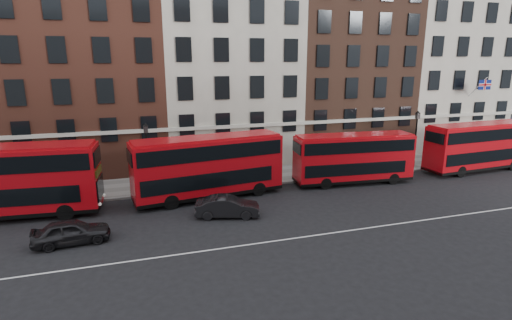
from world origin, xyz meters
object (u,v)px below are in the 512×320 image
object	(u,v)px
bus_b	(208,166)
traffic_light	(489,139)
bus_c	(353,157)
car_front	(228,207)
bus_d	(478,146)
bus_a	(4,180)
car_rear	(71,232)

from	to	relation	value
bus_b	traffic_light	xyz separation A→B (m)	(28.15, 1.76, -0.04)
bus_c	car_front	bearing A→B (deg)	-156.04
bus_b	bus_c	world-z (taller)	bus_b
bus_d	bus_a	bearing A→B (deg)	176.41
bus_b	traffic_light	size ratio (longest dim) A/B	3.44
bus_c	traffic_light	size ratio (longest dim) A/B	3.06
car_rear	car_front	size ratio (longest dim) A/B	0.98
bus_c	traffic_light	bearing A→B (deg)	10.95
bus_a	traffic_light	distance (m)	41.36
bus_d	car_rear	distance (m)	34.23
bus_b	traffic_light	distance (m)	28.20
bus_d	traffic_light	bearing A→B (deg)	25.59
bus_a	bus_d	size ratio (longest dim) A/B	1.08
bus_d	car_front	world-z (taller)	bus_d
bus_b	car_front	size ratio (longest dim) A/B	2.69
bus_b	car_rear	xyz separation A→B (m)	(-8.78, -5.27, -1.78)
bus_a	bus_d	distance (m)	38.18
car_rear	car_front	world-z (taller)	car_rear
traffic_light	bus_c	bearing A→B (deg)	-173.78
bus_a	car_rear	world-z (taller)	bus_a
bus_b	bus_c	bearing A→B (deg)	-7.81
bus_c	traffic_light	world-z (taller)	bus_c
bus_a	bus_c	world-z (taller)	bus_a
bus_b	car_rear	world-z (taller)	bus_b
bus_d	traffic_light	size ratio (longest dim) A/B	3.26
bus_a	bus_b	world-z (taller)	bus_a
bus_a	car_front	size ratio (longest dim) A/B	2.76
bus_c	bus_d	world-z (taller)	bus_d
bus_c	car_rear	world-z (taller)	bus_c
bus_a	car_rear	xyz separation A→B (m)	(4.39, -5.27, -1.86)
car_rear	car_front	bearing A→B (deg)	-87.29
car_front	traffic_light	distance (m)	28.32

